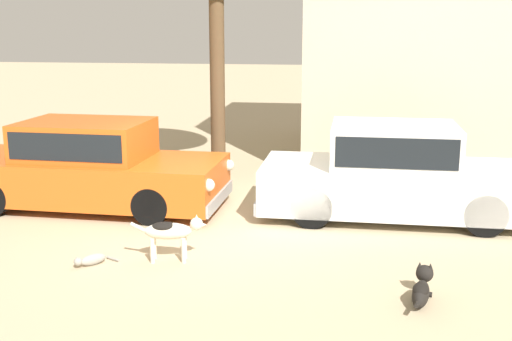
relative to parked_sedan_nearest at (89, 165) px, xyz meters
The scene contains 6 objects.
ground_plane 2.62m from the parked_sedan_nearest, 20.88° to the right, with size 80.00×80.00×0.00m, color tan.
parked_sedan_nearest is the anchor object (origin of this frame).
parked_sedan_second 5.17m from the parked_sedan_nearest, ahead, with size 4.47×1.81×1.54m.
stray_dog_spotted 3.16m from the parked_sedan_nearest, 47.89° to the right, with size 1.02×0.34×0.63m.
stray_dog_tan 6.20m from the parked_sedan_nearest, 31.02° to the right, with size 0.33×0.97×0.38m.
stray_cat 2.95m from the parked_sedan_nearest, 67.32° to the right, with size 0.50×0.47×0.16m.
Camera 1 is at (2.07, -9.29, 3.12)m, focal length 44.89 mm.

